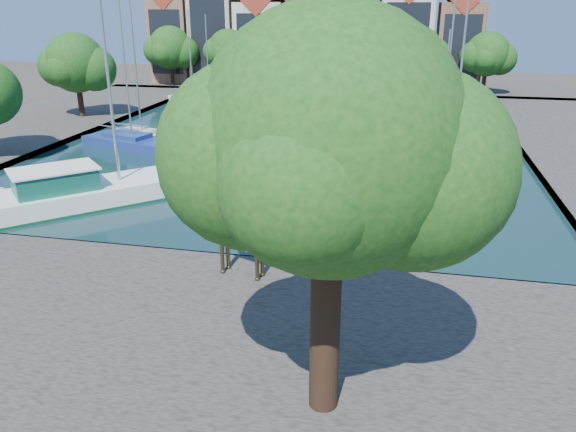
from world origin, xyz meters
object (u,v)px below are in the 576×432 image
(giraffe_statue, at_px, (236,217))
(sailboat_right_a, at_px, (449,184))
(motorsailer, at_px, (88,189))
(plane_tree, at_px, (335,152))

(giraffe_statue, height_order, sailboat_right_a, sailboat_right_a)
(motorsailer, relative_size, sailboat_right_a, 1.09)
(plane_tree, relative_size, motorsailer, 0.89)
(plane_tree, height_order, sailboat_right_a, plane_tree)
(plane_tree, distance_m, sailboat_right_a, 22.63)
(plane_tree, height_order, giraffe_statue, plane_tree)
(giraffe_statue, relative_size, sailboat_right_a, 0.46)
(giraffe_statue, xyz_separation_m, sailboat_right_a, (9.15, 13.82, -2.33))
(motorsailer, xyz_separation_m, sailboat_right_a, (20.29, 6.26, -0.33))
(plane_tree, relative_size, giraffe_statue, 2.10)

